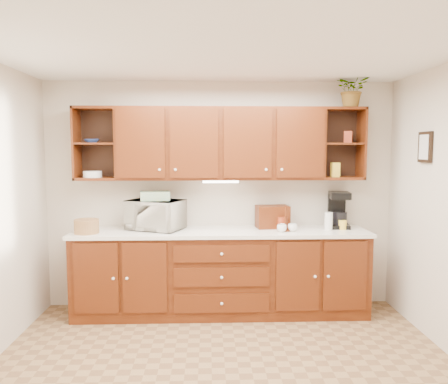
{
  "coord_description": "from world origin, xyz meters",
  "views": [
    {
      "loc": [
        -0.13,
        -3.3,
        1.82
      ],
      "look_at": [
        0.02,
        1.15,
        1.39
      ],
      "focal_mm": 35.0,
      "sensor_mm": 36.0,
      "label": 1
    }
  ],
  "objects": [
    {
      "name": "floor",
      "position": [
        0.0,
        0.0,
        0.0
      ],
      "size": [
        4.0,
        4.0,
        0.0
      ],
      "primitive_type": "plane",
      "color": "olive",
      "rests_on": "ground"
    },
    {
      "name": "ceiling",
      "position": [
        0.0,
        0.0,
        2.6
      ],
      "size": [
        4.0,
        4.0,
        0.0
      ],
      "primitive_type": "plane",
      "rotation": [
        3.14,
        0.0,
        0.0
      ],
      "color": "white",
      "rests_on": "back_wall"
    },
    {
      "name": "back_wall",
      "position": [
        0.0,
        1.75,
        1.3
      ],
      "size": [
        4.0,
        0.0,
        4.0
      ],
      "primitive_type": "plane",
      "rotation": [
        1.57,
        0.0,
        0.0
      ],
      "color": "beige",
      "rests_on": "floor"
    },
    {
      "name": "base_cabinets",
      "position": [
        0.0,
        1.45,
        0.45
      ],
      "size": [
        3.2,
        0.6,
        0.9
      ],
      "primitive_type": "cube",
      "color": "#3C1406",
      "rests_on": "floor"
    },
    {
      "name": "countertop",
      "position": [
        0.0,
        1.44,
        0.92
      ],
      "size": [
        3.24,
        0.64,
        0.04
      ],
      "primitive_type": "cube",
      "color": "silver",
      "rests_on": "base_cabinets"
    },
    {
      "name": "upper_cabinets",
      "position": [
        0.01,
        1.59,
        1.89
      ],
      "size": [
        3.2,
        0.33,
        0.8
      ],
      "color": "#3C1406",
      "rests_on": "back_wall"
    },
    {
      "name": "undercabinet_light",
      "position": [
        0.0,
        1.53,
        1.47
      ],
      "size": [
        0.4,
        0.05,
        0.02
      ],
      "primitive_type": "cube",
      "color": "white",
      "rests_on": "upper_cabinets"
    },
    {
      "name": "framed_picture",
      "position": [
        1.98,
        0.9,
        1.85
      ],
      "size": [
        0.03,
        0.24,
        0.3
      ],
      "primitive_type": "cube",
      "color": "black",
      "rests_on": "right_wall"
    },
    {
      "name": "wicker_basket",
      "position": [
        -1.43,
        1.31,
        1.01
      ],
      "size": [
        0.3,
        0.3,
        0.15
      ],
      "primitive_type": "cylinder",
      "rotation": [
        0.0,
        0.0,
        -0.19
      ],
      "color": "#A87546",
      "rests_on": "countertop"
    },
    {
      "name": "microwave",
      "position": [
        -0.73,
        1.53,
        1.1
      ],
      "size": [
        0.7,
        0.6,
        0.33
      ],
      "primitive_type": "imported",
      "rotation": [
        0.0,
        0.0,
        -0.4
      ],
      "color": "beige",
      "rests_on": "countertop"
    },
    {
      "name": "towel_stack",
      "position": [
        -0.73,
        1.53,
        1.31
      ],
      "size": [
        0.35,
        0.28,
        0.1
      ],
      "primitive_type": "cube",
      "rotation": [
        0.0,
        0.0,
        0.15
      ],
      "color": "#C5C75D",
      "rests_on": "microwave"
    },
    {
      "name": "wine_bottle",
      "position": [
        -0.81,
        1.52,
        1.1
      ],
      "size": [
        0.09,
        0.09,
        0.32
      ],
      "primitive_type": "cylinder",
      "rotation": [
        0.0,
        0.0,
        -0.38
      ],
      "color": "black",
      "rests_on": "countertop"
    },
    {
      "name": "woven_tray",
      "position": [
        -0.7,
        1.63,
        0.95
      ],
      "size": [
        0.34,
        0.15,
        0.33
      ],
      "primitive_type": "cylinder",
      "rotation": [
        1.36,
        0.0,
        0.22
      ],
      "color": "#A87546",
      "rests_on": "countertop"
    },
    {
      "name": "bread_box",
      "position": [
        0.59,
        1.58,
        1.07
      ],
      "size": [
        0.38,
        0.26,
        0.25
      ],
      "primitive_type": "cube",
      "rotation": [
        0.0,
        0.0,
        0.11
      ],
      "color": "#3C1406",
      "rests_on": "countertop"
    },
    {
      "name": "mug_tree",
      "position": [
        0.71,
        1.37,
        0.98
      ],
      "size": [
        0.25,
        0.25,
        0.28
      ],
      "rotation": [
        0.0,
        0.0,
        -0.23
      ],
      "color": "#3C1406",
      "rests_on": "countertop"
    },
    {
      "name": "canister_red",
      "position": [
        0.69,
        1.46,
        1.01
      ],
      "size": [
        0.14,
        0.14,
        0.14
      ],
      "primitive_type": "cylinder",
      "rotation": [
        0.0,
        0.0,
        -0.42
      ],
      "color": "maroon",
      "rests_on": "countertop"
    },
    {
      "name": "canister_white",
      "position": [
        1.19,
        1.43,
        1.04
      ],
      "size": [
        0.11,
        0.11,
        0.19
      ],
      "primitive_type": "cylinder",
      "rotation": [
        0.0,
        0.0,
        0.35
      ],
      "color": "white",
      "rests_on": "countertop"
    },
    {
      "name": "canister_yellow",
      "position": [
        1.36,
        1.45,
        0.99
      ],
      "size": [
        0.11,
        0.11,
        0.1
      ],
      "primitive_type": "cylinder",
      "rotation": [
        0.0,
        0.0,
        -0.38
      ],
      "color": "yellow",
      "rests_on": "countertop"
    },
    {
      "name": "coffee_maker",
      "position": [
        1.35,
        1.59,
        1.14
      ],
      "size": [
        0.26,
        0.31,
        0.41
      ],
      "rotation": [
        0.0,
        0.0,
        -0.14
      ],
      "color": "black",
      "rests_on": "countertop"
    },
    {
      "name": "bowl_stack",
      "position": [
        -1.42,
        1.57,
        1.92
      ],
      "size": [
        0.21,
        0.21,
        0.04
      ],
      "primitive_type": "imported",
      "rotation": [
        0.0,
        0.0,
        0.29
      ],
      "color": "navy",
      "rests_on": "upper_cabinets"
    },
    {
      "name": "plate_stack",
      "position": [
        -1.41,
        1.55,
        1.56
      ],
      "size": [
        0.27,
        0.27,
        0.07
      ],
      "primitive_type": "cylinder",
      "rotation": [
        0.0,
        0.0,
        -0.42
      ],
      "color": "white",
      "rests_on": "upper_cabinets"
    },
    {
      "name": "pantry_box_yellow",
      "position": [
        1.29,
        1.55,
        1.6
      ],
      "size": [
        0.1,
        0.08,
        0.16
      ],
      "primitive_type": "cube",
      "rotation": [
        0.0,
        0.0,
        0.11
      ],
      "color": "yellow",
      "rests_on": "upper_cabinets"
    },
    {
      "name": "pantry_box_red",
      "position": [
        1.43,
        1.56,
        1.97
      ],
      "size": [
        0.11,
        0.1,
        0.13
      ],
      "primitive_type": "cube",
      "rotation": [
        0.0,
        0.0,
        -0.41
      ],
      "color": "maroon",
      "rests_on": "upper_cabinets"
    },
    {
      "name": "potted_plant",
      "position": [
        1.45,
        1.52,
        2.48
      ],
      "size": [
        0.42,
        0.39,
        0.39
      ],
      "primitive_type": "imported",
      "rotation": [
        0.0,
        0.0,
        -0.32
      ],
      "color": "#999999",
      "rests_on": "upper_cabinets"
    }
  ]
}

